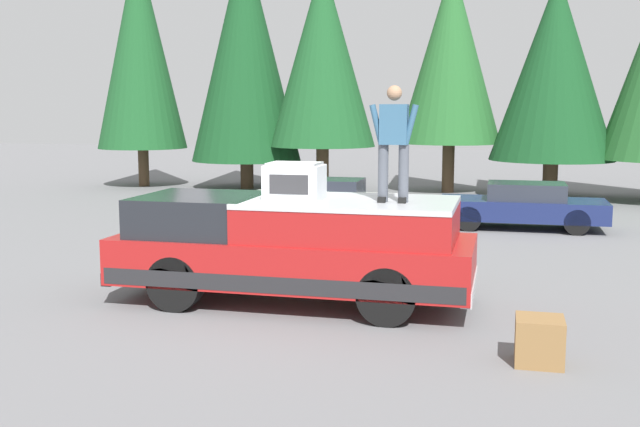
{
  "coord_description": "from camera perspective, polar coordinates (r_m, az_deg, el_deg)",
  "views": [
    {
      "loc": [
        -11.17,
        -3.82,
        3.02
      ],
      "look_at": [
        0.33,
        -0.98,
        1.35
      ],
      "focal_mm": 42.22,
      "sensor_mm": 36.0,
      "label": 1
    }
  ],
  "objects": [
    {
      "name": "conifer_far_right",
      "position": [
        29.96,
        -13.51,
        12.21
      ],
      "size": [
        3.38,
        3.38,
        9.19
      ],
      "color": "#4C3826",
      "rests_on": "ground"
    },
    {
      "name": "conifer_center_right",
      "position": [
        27.17,
        0.19,
        11.93
      ],
      "size": [
        3.77,
        3.77,
        8.13
      ],
      "color": "#4C3826",
      "rests_on": "ground"
    },
    {
      "name": "parked_car_navy",
      "position": [
        19.56,
        15.11,
        0.58
      ],
      "size": [
        1.64,
        4.1,
        1.16
      ],
      "color": "navy",
      "rests_on": "ground"
    },
    {
      "name": "conifer_left",
      "position": [
        26.5,
        17.37,
        10.48
      ],
      "size": [
        4.13,
        4.13,
        7.39
      ],
      "color": "#4C3826",
      "rests_on": "ground"
    },
    {
      "name": "parked_car_white",
      "position": [
        19.92,
        0.26,
        0.99
      ],
      "size": [
        1.64,
        4.1,
        1.16
      ],
      "color": "white",
      "rests_on": "ground"
    },
    {
      "name": "compressor_unit",
      "position": [
        11.28,
        -1.93,
        2.45
      ],
      "size": [
        0.65,
        0.84,
        0.56
      ],
      "color": "silver",
      "rests_on": "pickup_truck"
    },
    {
      "name": "conifer_center_left",
      "position": [
        27.35,
        9.89,
        11.79
      ],
      "size": [
        3.61,
        3.61,
        8.02
      ],
      "color": "#4C3826",
      "rests_on": "ground"
    },
    {
      "name": "conifer_right",
      "position": [
        28.47,
        -5.68,
        12.26
      ],
      "size": [
        4.07,
        4.07,
        9.24
      ],
      "color": "#4C3826",
      "rests_on": "ground"
    },
    {
      "name": "pickup_truck",
      "position": [
        11.64,
        -1.99,
        -2.61
      ],
      "size": [
        2.01,
        5.54,
        1.65
      ],
      "color": "maroon",
      "rests_on": "ground"
    },
    {
      "name": "person_on_truck_bed",
      "position": [
        11.0,
        5.61,
        5.54
      ],
      "size": [
        0.29,
        0.72,
        1.69
      ],
      "color": "#4C515B",
      "rests_on": "pickup_truck"
    },
    {
      "name": "ground_plane",
      "position": [
        12.19,
        -4.91,
        -6.36
      ],
      "size": [
        90.0,
        90.0,
        0.0
      ],
      "primitive_type": "plane",
      "color": "slate"
    },
    {
      "name": "wooden_crate",
      "position": [
        9.4,
        16.29,
        -9.25
      ],
      "size": [
        0.56,
        0.56,
        0.56
      ],
      "primitive_type": "cube",
      "color": "olive",
      "rests_on": "ground"
    }
  ]
}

